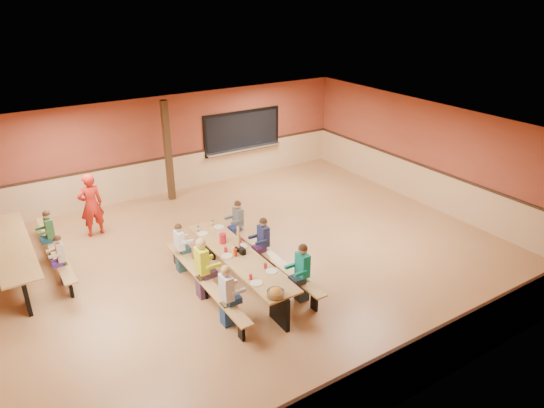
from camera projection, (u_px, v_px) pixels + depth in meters
ground at (250, 259)px, 11.43m from camera, size 12.00×12.00×0.00m
room_envelope at (250, 234)px, 11.15m from camera, size 12.04×10.04×3.02m
kitchen_pass_through at (242, 133)px, 15.92m from camera, size 2.78×0.28×1.38m
structural_post at (168, 152)px, 14.11m from camera, size 0.18×0.18×3.00m
cafeteria_table_main at (239, 264)px, 10.23m from camera, size 1.91×3.70×0.74m
cafeteria_table_second at (14, 253)px, 10.66m from camera, size 1.91×3.70×0.74m
seated_child_white_left at (227, 296)px, 9.00m from camera, size 0.39×0.32×1.26m
seated_adult_yellow at (202, 268)px, 9.81m from camera, size 0.43×0.35×1.33m
seated_child_grey_left at (180, 248)px, 10.76m from camera, size 0.34×0.28×1.15m
seated_child_teal_right at (302, 273)px, 9.72m from camera, size 0.39×0.32×1.26m
seated_child_navy_right at (263, 243)px, 10.89m from camera, size 0.38×0.31×1.22m
seated_child_char_right at (238, 224)px, 11.80m from camera, size 0.36×0.30×1.20m
seated_child_green_sec at (51, 235)px, 11.28m from camera, size 0.37×0.30×1.20m
seated_child_tan_sec at (62, 260)px, 10.33m from camera, size 0.33×0.27×1.12m
standing_woman at (91, 205)px, 12.26m from camera, size 0.65×0.46×1.67m
punch_pitcher at (223, 238)px, 10.59m from camera, size 0.16×0.16×0.22m
chip_bowl at (276, 293)px, 8.77m from camera, size 0.32×0.32×0.15m
napkin_dispenser at (242, 251)px, 10.17m from camera, size 0.10×0.14×0.13m
condiment_mustard at (233, 251)px, 10.13m from camera, size 0.06×0.06×0.17m
condiment_ketchup at (236, 253)px, 10.07m from camera, size 0.06×0.06×0.17m
table_paddle at (239, 245)px, 10.29m from camera, size 0.16×0.16×0.56m
place_settings at (239, 253)px, 10.12m from camera, size 0.65×3.30×0.11m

